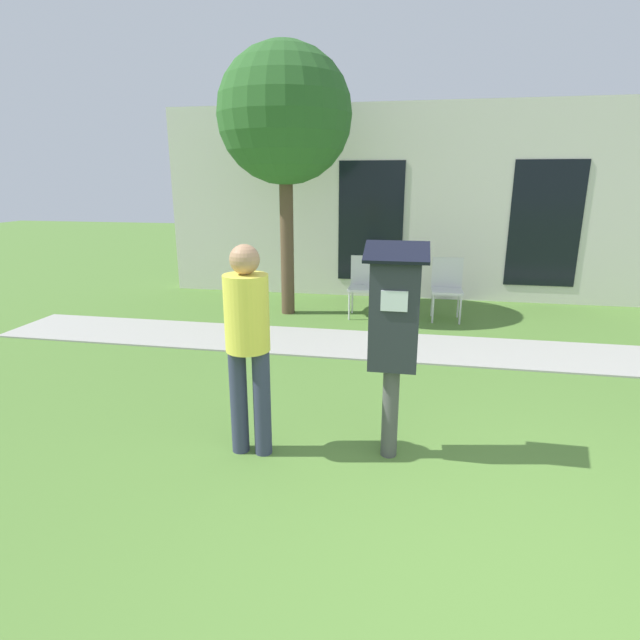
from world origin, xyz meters
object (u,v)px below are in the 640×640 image
(person_standing, at_px, (248,335))
(outdoor_chair_middle, at_px, (447,284))
(outdoor_chair_left, at_px, (364,281))
(parking_meter, at_px, (394,325))

(person_standing, height_order, outdoor_chair_middle, person_standing)
(person_standing, bearing_deg, outdoor_chair_left, 82.99)
(outdoor_chair_middle, bearing_deg, person_standing, -112.11)
(outdoor_chair_left, relative_size, outdoor_chair_middle, 1.00)
(outdoor_chair_left, bearing_deg, person_standing, -87.27)
(person_standing, distance_m, outdoor_chair_middle, 4.47)
(person_standing, relative_size, outdoor_chair_left, 1.76)
(parking_meter, relative_size, outdoor_chair_left, 1.77)
(outdoor_chair_left, bearing_deg, parking_meter, -72.69)
(parking_meter, distance_m, outdoor_chair_middle, 4.07)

